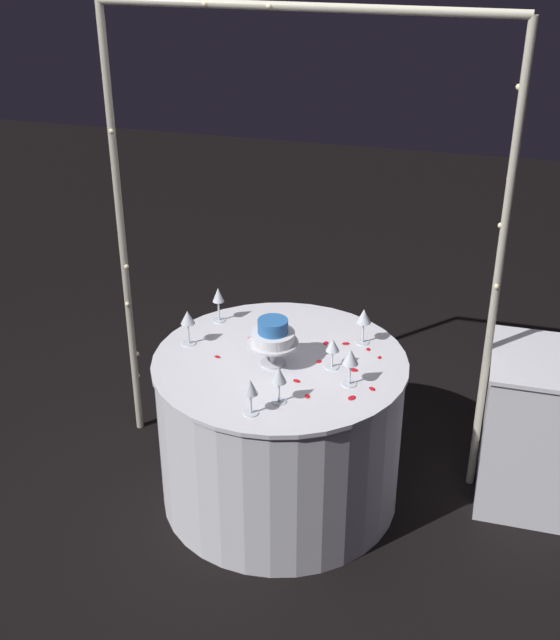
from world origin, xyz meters
TOP-DOWN VIEW (x-y plane):
  - ground_plane at (0.00, 0.00)m, footprint 12.00×12.00m
  - decorative_arch at (0.00, 0.32)m, footprint 1.78×0.06m
  - main_table at (0.00, 0.00)m, footprint 1.12×1.12m
  - side_table at (1.15, 0.30)m, footprint 0.52×0.52m
  - tiered_cake at (-0.02, -0.04)m, footprint 0.22×0.22m
  - wine_glass_0 at (0.32, 0.25)m, footprint 0.07×0.07m
  - wine_glass_1 at (0.00, -0.43)m, footprint 0.06×0.06m
  - wine_glass_2 at (-0.43, 0.03)m, footprint 0.06×0.06m
  - wine_glass_3 at (0.08, -0.32)m, footprint 0.06×0.06m
  - wine_glass_4 at (-0.38, 0.28)m, footprint 0.06×0.06m
  - wine_glass_5 at (0.33, -0.12)m, footprint 0.07×0.07m
  - wine_glass_6 at (0.23, -0.00)m, footprint 0.06×0.06m
  - rose_petal_0 at (0.25, 0.21)m, footprint 0.04×0.04m
  - rose_petal_1 at (0.43, -0.13)m, footprint 0.04×0.04m
  - rose_petal_2 at (0.36, 0.19)m, footprint 0.02×0.03m
  - rose_petal_3 at (0.42, 0.13)m, footprint 0.02×0.03m
  - rose_petal_4 at (0.36, -0.22)m, footprint 0.04×0.05m
  - rose_petal_5 at (0.33, 0.00)m, footprint 0.04×0.03m
  - rose_petal_6 at (-0.07, 0.29)m, footprint 0.03×0.03m
  - rose_petal_7 at (-0.18, 0.15)m, footprint 0.03×0.04m
  - rose_petal_8 at (0.17, 0.03)m, footprint 0.03×0.03m
  - rose_petal_9 at (0.16, 0.20)m, footprint 0.03×0.03m
  - rose_petal_10 at (0.18, -0.25)m, footprint 0.03×0.04m
  - rose_petal_11 at (0.11, -0.15)m, footprint 0.04×0.03m
  - rose_petal_12 at (-0.27, -0.05)m, footprint 0.03×0.03m

SIDE VIEW (x-z plane):
  - ground_plane at x=0.00m, z-range 0.00..0.00m
  - main_table at x=0.00m, z-range 0.00..0.74m
  - side_table at x=1.15m, z-range 0.00..0.75m
  - rose_petal_0 at x=0.25m, z-range 0.74..0.74m
  - rose_petal_1 at x=0.43m, z-range 0.74..0.74m
  - rose_petal_2 at x=0.36m, z-range 0.74..0.74m
  - rose_petal_3 at x=0.42m, z-range 0.74..0.74m
  - rose_petal_4 at x=0.36m, z-range 0.74..0.74m
  - rose_petal_5 at x=0.33m, z-range 0.74..0.74m
  - rose_petal_6 at x=-0.07m, z-range 0.74..0.74m
  - rose_petal_7 at x=-0.18m, z-range 0.74..0.74m
  - rose_petal_8 at x=0.17m, z-range 0.74..0.74m
  - rose_petal_9 at x=0.16m, z-range 0.74..0.74m
  - rose_petal_10 at x=0.18m, z-range 0.74..0.74m
  - rose_petal_11 at x=0.11m, z-range 0.74..0.74m
  - rose_petal_12 at x=-0.27m, z-range 0.74..0.74m
  - wine_glass_6 at x=0.23m, z-range 0.77..0.91m
  - wine_glass_1 at x=0.00m, z-range 0.77..0.93m
  - wine_glass_3 at x=0.08m, z-range 0.77..0.94m
  - wine_glass_4 at x=-0.38m, z-range 0.78..0.95m
  - wine_glass_2 at x=-0.43m, z-range 0.78..0.95m
  - wine_glass_5 at x=0.33m, z-range 0.78..0.95m
  - wine_glass_0 at x=0.32m, z-range 0.78..0.95m
  - tiered_cake at x=-0.02m, z-range 0.77..0.98m
  - decorative_arch at x=0.00m, z-range 0.30..2.46m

